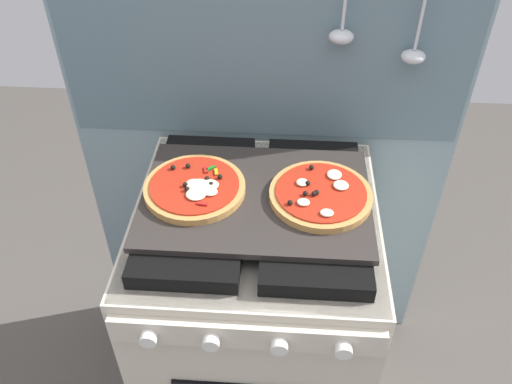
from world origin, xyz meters
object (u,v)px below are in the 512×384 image
object	(u,v)px
pizza_left	(195,188)
pizza_right	(321,194)
stove	(256,314)
baking_tray	(256,198)

from	to	relation	value
pizza_left	pizza_right	xyz separation A→B (m)	(0.30, -0.00, -0.00)
stove	pizza_right	size ratio (longest dim) A/B	3.72
baking_tray	pizza_left	bearing A→B (deg)	178.40
baking_tray	pizza_left	distance (m)	0.15
stove	baking_tray	xyz separation A→B (m)	(0.00, 0.00, 0.46)
pizza_right	stove	bearing A→B (deg)	-179.20
baking_tray	pizza_right	bearing A→B (deg)	0.18
baking_tray	pizza_right	xyz separation A→B (m)	(0.15, 0.00, 0.02)
stove	pizza_right	bearing A→B (deg)	0.80
stove	pizza_left	distance (m)	0.50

